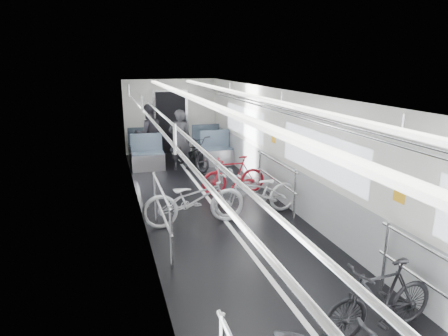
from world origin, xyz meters
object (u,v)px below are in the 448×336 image
at_px(bike_right_far, 234,175).
at_px(person_standing, 180,140).
at_px(bike_right_near, 380,299).
at_px(bike_right_mid, 257,192).
at_px(bike_left_far, 194,199).
at_px(bike_aisle, 191,152).
at_px(person_seated, 149,134).

bearing_deg(bike_right_far, person_standing, -160.84).
bearing_deg(person_standing, bike_right_near, 107.11).
xyz_separation_m(bike_right_near, bike_right_far, (-0.04, 5.10, 0.00)).
xyz_separation_m(bike_right_mid, person_standing, (-0.81, 3.82, 0.38)).
relative_size(bike_right_mid, person_standing, 1.05).
height_order(bike_right_mid, bike_right_far, bike_right_mid).
xyz_separation_m(bike_left_far, bike_right_near, (1.29, -3.62, -0.06)).
height_order(bike_right_near, person_standing, person_standing).
xyz_separation_m(bike_left_far, bike_aisle, (0.79, 3.96, -0.01)).
distance_m(bike_right_far, bike_aisle, 2.53).
distance_m(bike_left_far, bike_aisle, 4.04).
distance_m(bike_left_far, person_seated, 4.91).
height_order(bike_right_mid, person_seated, person_seated).
bearing_deg(bike_right_far, bike_right_near, 2.53).
height_order(bike_left_far, person_seated, person_seated).
bearing_deg(bike_right_mid, bike_right_far, 179.27).
distance_m(bike_left_far, bike_right_far, 1.94).
relative_size(bike_left_far, bike_aisle, 1.03).
bearing_deg(bike_right_mid, bike_right_near, -2.84).
height_order(bike_left_far, bike_right_near, bike_left_far).
relative_size(person_standing, person_seated, 0.96).
distance_m(bike_right_far, person_standing, 2.63).
bearing_deg(person_standing, bike_aisle, -168.92).
height_order(bike_right_near, bike_right_far, bike_right_far).
bearing_deg(person_seated, bike_aisle, 129.93).
bearing_deg(bike_aisle, person_seated, 118.99).
height_order(bike_right_mid, person_standing, person_standing).
relative_size(bike_right_far, bike_aisle, 0.79).
xyz_separation_m(bike_left_far, person_seated, (-0.26, 4.89, 0.38)).
distance_m(bike_right_mid, person_seated, 5.02).
height_order(bike_left_far, bike_right_far, bike_left_far).
height_order(bike_right_near, bike_aisle, bike_aisle).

